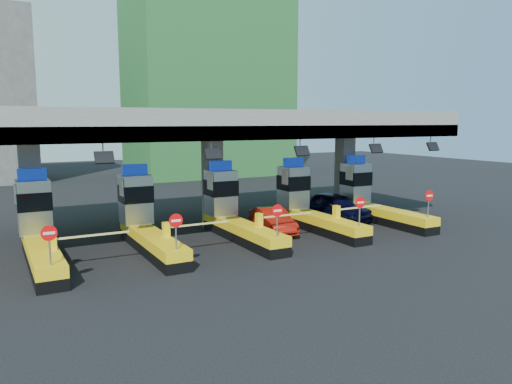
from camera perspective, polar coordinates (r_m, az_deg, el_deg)
name	(u,v)px	position (r m, az deg, el deg)	size (l,w,h in m)	color
ground	(235,237)	(27.93, -2.47, -5.20)	(120.00, 120.00, 0.00)	black
toll_canopy	(213,126)	(29.80, -4.98, 7.51)	(28.00, 12.09, 7.00)	slate
toll_lane_far_left	(38,230)	(25.31, -23.64, -4.04)	(4.43, 8.00, 4.16)	black
toll_lane_left	(144,220)	(26.16, -12.66, -3.17)	(4.43, 8.00, 4.16)	black
toll_lane_center	(232,212)	(27.89, -2.73, -2.29)	(4.43, 8.00, 4.16)	black
toll_lane_right	(307,205)	(30.36, 5.81, -1.47)	(4.43, 8.00, 4.16)	black
toll_lane_far_right	(370,199)	(33.40, 12.92, -0.76)	(4.43, 8.00, 4.16)	black
bg_building_scaffold	(207,57)	(61.76, -5.64, 15.11)	(18.00, 12.00, 28.00)	#1E5926
van	(335,206)	(33.12, 9.03, -1.61)	(2.10, 5.23, 1.78)	black
red_car	(273,221)	(28.93, 1.93, -3.28)	(1.51, 4.34, 1.43)	#9F170C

